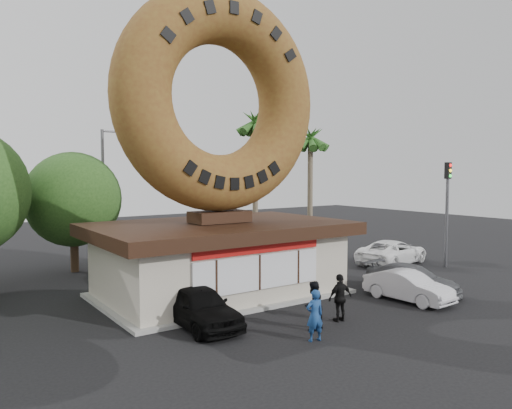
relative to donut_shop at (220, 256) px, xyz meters
The scene contains 15 objects.
ground 6.24m from the donut_shop, 90.00° to the right, with size 90.00×90.00×0.00m, color black.
donut_shop is the anchor object (origin of this frame).
giant_donut 6.94m from the donut_shop, 90.00° to the left, with size 9.82×9.82×2.50m, color brown.
tree_mid 10.12m from the donut_shop, 113.92° to the left, with size 5.20×5.20×6.63m.
palm_near 12.83m from the donut_shop, 46.90° to the left, with size 2.60×2.60×9.75m.
palm_far 14.00m from the donut_shop, 30.64° to the left, with size 2.60×2.60×8.75m.
street_lamp 10.54m from the donut_shop, 100.50° to the left, with size 2.11×0.20×8.00m.
traffic_signal 14.30m from the donut_shop, ahead, with size 0.30×0.38×6.07m.
person_left 7.12m from the donut_shop, 94.71° to the right, with size 0.63×0.41×1.73m, color navy.
person_center 6.19m from the donut_shop, 88.51° to the right, with size 0.84×0.66×1.73m, color black.
person_right 6.24m from the donut_shop, 74.56° to the right, with size 1.04×0.43×1.78m, color black.
car_black 4.69m from the donut_shop, 130.45° to the right, with size 1.76×4.37×1.49m, color black.
car_silver 8.31m from the donut_shop, 42.51° to the right, with size 1.36×3.89×1.28m, color silver.
car_grey 8.83m from the donut_shop, 33.39° to the right, with size 1.81×4.45×1.29m, color #5C5D61.
car_white 12.31m from the donut_shop, ahead, with size 2.39×5.19×1.44m, color white.
Camera 1 is at (-11.38, -13.16, 5.65)m, focal length 35.00 mm.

